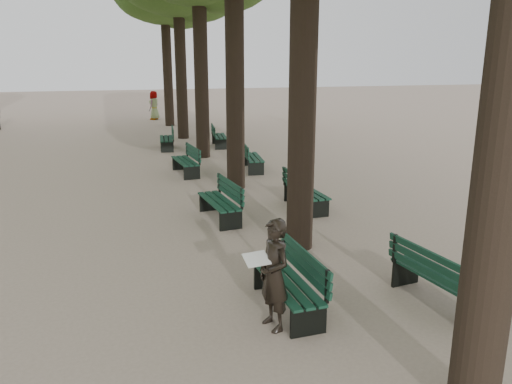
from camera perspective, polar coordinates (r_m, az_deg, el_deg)
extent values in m
plane|color=tan|center=(7.06, 2.48, -15.95)|extent=(120.00, 120.00, 0.00)
cylinder|color=#33261C|center=(9.40, 5.46, 15.62)|extent=(0.52, 0.52, 7.50)
cylinder|color=#33261C|center=(14.16, -2.45, 15.38)|extent=(0.52, 0.52, 7.50)
cylinder|color=#33261C|center=(19.04, -6.34, 15.16)|extent=(0.52, 0.52, 7.50)
cylinder|color=#33261C|center=(23.97, -8.63, 15.00)|extent=(0.52, 0.52, 7.50)
cylinder|color=#33261C|center=(28.93, -10.14, 14.88)|extent=(0.52, 0.52, 7.50)
cube|color=black|center=(7.58, 3.42, -11.71)|extent=(0.56, 1.81, 0.45)
cube|color=#0D2E21|center=(7.48, 3.45, -10.17)|extent=(0.58, 1.81, 0.04)
cube|color=#0D2E21|center=(7.47, 5.50, -7.98)|extent=(0.08, 1.80, 0.40)
cube|color=black|center=(11.64, -4.26, -2.12)|extent=(0.69, 1.84, 0.45)
cube|color=#0D2E21|center=(11.57, -4.29, -1.06)|extent=(0.71, 1.84, 0.04)
cube|color=#0D2E21|center=(11.59, -3.00, 0.37)|extent=(0.21, 1.80, 0.40)
cube|color=black|center=(16.40, -8.10, 2.77)|extent=(0.68, 1.84, 0.45)
cube|color=#0D2E21|center=(16.36, -8.13, 3.54)|extent=(0.69, 1.84, 0.04)
cube|color=#0D2E21|center=(16.37, -7.21, 4.54)|extent=(0.20, 1.80, 0.40)
cube|color=black|center=(21.27, -10.21, 5.44)|extent=(0.71, 1.84, 0.45)
cube|color=#0D2E21|center=(21.23, -10.24, 6.03)|extent=(0.72, 1.85, 0.04)
cube|color=#0D2E21|center=(21.20, -9.51, 6.79)|extent=(0.23, 1.79, 0.40)
cube|color=black|center=(8.19, 20.38, -10.58)|extent=(0.73, 1.85, 0.45)
cube|color=#0D2E21|center=(8.10, 20.52, -9.13)|extent=(0.75, 1.85, 0.04)
cube|color=#0D2E21|center=(7.81, 19.20, -7.75)|extent=(0.25, 1.79, 0.40)
cube|color=black|center=(12.56, 5.75, -0.89)|extent=(0.57, 1.81, 0.45)
cube|color=#0D2E21|center=(12.50, 5.78, 0.11)|extent=(0.59, 1.81, 0.04)
cube|color=#0D2E21|center=(12.32, 4.62, 1.22)|extent=(0.09, 1.80, 0.40)
cube|color=black|center=(16.87, -0.35, 3.25)|extent=(0.76, 1.85, 0.45)
cube|color=#0D2E21|center=(16.83, -0.35, 4.00)|extent=(0.77, 1.86, 0.04)
cube|color=#0D2E21|center=(16.74, -1.30, 4.88)|extent=(0.28, 1.79, 0.40)
cube|color=black|center=(21.66, -4.14, 5.80)|extent=(0.75, 1.85, 0.45)
cube|color=#0D2E21|center=(21.63, -4.15, 6.39)|extent=(0.77, 1.86, 0.04)
cube|color=#0D2E21|center=(21.57, -4.91, 7.07)|extent=(0.28, 1.79, 0.40)
imported|color=black|center=(6.86, 2.09, -9.44)|extent=(0.45, 0.69, 1.58)
cube|color=white|center=(6.69, 0.06, -7.66)|extent=(0.37, 0.29, 0.12)
imported|color=#262628|center=(28.16, 5.34, 9.32)|extent=(0.47, 1.13, 1.88)
imported|color=#262628|center=(32.23, -11.56, 9.68)|extent=(0.79, 0.91, 1.77)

